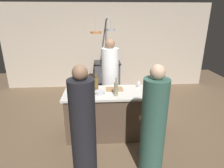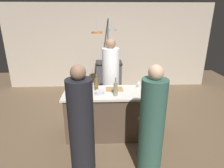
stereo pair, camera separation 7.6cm
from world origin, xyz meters
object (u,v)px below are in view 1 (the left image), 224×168
(bar_stool_left, at_px, (83,137))
(guest_right, at_px, (153,126))
(mixing_bowl_steel, at_px, (100,93))
(wine_glass_by_chef, at_px, (71,87))
(stove_range, at_px, (107,76))
(cutting_board, at_px, (114,89))
(guest_left, at_px, (83,128))
(wine_glass_near_left_guest, at_px, (139,82))
(wine_bottle_amber, at_px, (96,84))
(bar_stool_right, at_px, (146,134))
(wine_bottle_green, at_px, (77,82))
(wine_bottle_white, at_px, (116,89))
(mixing_bowl_blue, at_px, (86,87))
(pepper_mill, at_px, (70,91))
(chef, at_px, (110,81))

(bar_stool_left, distance_m, guest_right, 1.16)
(mixing_bowl_steel, bearing_deg, wine_glass_by_chef, 167.17)
(stove_range, bearing_deg, cutting_board, -88.91)
(guest_left, xyz_separation_m, wine_glass_by_chef, (-0.28, 1.01, 0.23))
(guest_left, relative_size, wine_glass_near_left_guest, 11.42)
(wine_bottle_amber, bearing_deg, guest_right, -53.51)
(bar_stool_left, relative_size, cutting_board, 2.12)
(stove_range, xyz_separation_m, bar_stool_left, (-0.52, -3.07, -0.07))
(stove_range, distance_m, bar_stool_right, 3.11)
(wine_bottle_green, height_order, wine_glass_near_left_guest, wine_bottle_green)
(bar_stool_right, xyz_separation_m, wine_bottle_amber, (-0.81, 0.70, 0.65))
(wine_glass_near_left_guest, bearing_deg, wine_bottle_white, -141.35)
(guest_left, height_order, mixing_bowl_blue, guest_left)
(stove_range, height_order, wine_glass_near_left_guest, wine_glass_near_left_guest)
(guest_left, distance_m, mixing_bowl_steel, 0.93)
(pepper_mill, xyz_separation_m, wine_bottle_amber, (0.45, 0.26, 0.02))
(bar_stool_right, height_order, wine_glass_near_left_guest, wine_glass_near_left_guest)
(wine_bottle_amber, relative_size, wine_glass_near_left_guest, 2.17)
(chef, distance_m, pepper_mill, 1.24)
(pepper_mill, height_order, mixing_bowl_steel, pepper_mill)
(pepper_mill, distance_m, wine_glass_near_left_guest, 1.33)
(wine_glass_near_left_guest, height_order, mixing_bowl_blue, wine_glass_near_left_guest)
(wine_bottle_white, distance_m, mixing_bowl_blue, 0.68)
(guest_right, bearing_deg, guest_left, 179.02)
(stove_range, xyz_separation_m, wine_bottle_white, (0.05, -2.63, 0.58))
(mixing_bowl_blue, bearing_deg, wine_glass_by_chef, -143.97)
(mixing_bowl_steel, relative_size, mixing_bowl_blue, 1.14)
(stove_range, height_order, wine_bottle_amber, wine_bottle_amber)
(chef, bearing_deg, wine_glass_near_left_guest, -49.07)
(wine_bottle_white, relative_size, mixing_bowl_steel, 1.89)
(guest_left, height_order, wine_glass_by_chef, guest_left)
(stove_range, relative_size, chef, 0.50)
(cutting_board, distance_m, mixing_bowl_steel, 0.35)
(pepper_mill, bearing_deg, wine_bottle_green, 80.64)
(wine_bottle_amber, xyz_separation_m, mixing_bowl_steel, (0.06, -0.18, -0.09))
(chef, height_order, wine_bottle_amber, chef)
(pepper_mill, bearing_deg, wine_glass_by_chef, 90.94)
(guest_left, relative_size, wine_bottle_amber, 5.25)
(bar_stool_left, xyz_separation_m, mixing_bowl_steel, (0.28, 0.53, 0.55))
(wine_bottle_amber, bearing_deg, wine_bottle_green, 157.21)
(mixing_bowl_blue, bearing_deg, cutting_board, -9.91)
(guest_left, height_order, cutting_board, guest_left)
(mixing_bowl_steel, bearing_deg, guest_right, -50.76)
(bar_stool_left, height_order, mixing_bowl_steel, mixing_bowl_steel)
(cutting_board, height_order, wine_glass_near_left_guest, wine_glass_near_left_guest)
(bar_stool_left, bearing_deg, guest_left, -83.29)
(stove_range, relative_size, wine_bottle_white, 2.68)
(pepper_mill, bearing_deg, mixing_bowl_blue, 56.99)
(guest_left, relative_size, mixing_bowl_steel, 9.50)
(chef, xyz_separation_m, cutting_board, (0.04, -0.69, 0.08))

